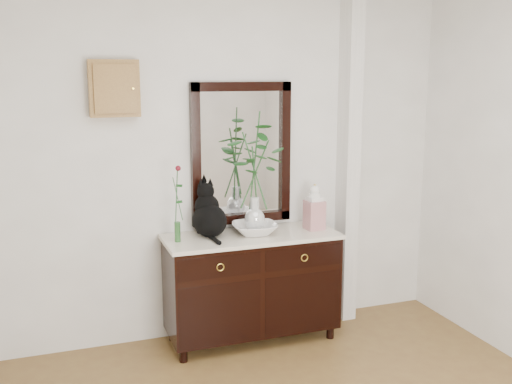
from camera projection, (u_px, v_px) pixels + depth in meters
name	position (u px, v px, depth m)	size (l,w,h in m)	color
wall_back	(229.00, 166.00, 4.64)	(3.60, 0.04, 2.70)	white
pilaster	(348.00, 161.00, 4.90)	(0.12, 0.20, 2.70)	white
sideboard	(252.00, 282.00, 4.62)	(1.33, 0.52, 0.82)	black
wall_mirror	(241.00, 154.00, 4.65)	(0.80, 0.06, 1.10)	black
key_cabinet	(114.00, 88.00, 4.21)	(0.35, 0.10, 0.40)	brown
cat	(209.00, 210.00, 4.47)	(0.28, 0.35, 0.40)	black
lotus_bowl	(255.00, 229.00, 4.55)	(0.34, 0.34, 0.08)	white
vase_branches	(255.00, 172.00, 4.47)	(0.44, 0.44, 0.93)	silver
bud_vase_rose	(177.00, 203.00, 4.30)	(0.07, 0.07, 0.57)	#2C5B2A
ginger_jar	(314.00, 207.00, 4.67)	(0.13, 0.13, 0.36)	silver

